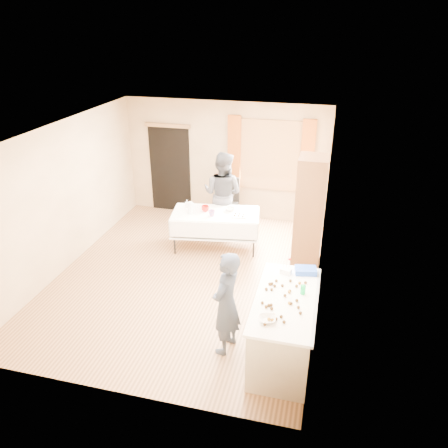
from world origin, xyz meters
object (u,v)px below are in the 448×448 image
(counter, at_px, (284,327))
(chair, at_px, (227,210))
(cabinet, at_px, (309,213))
(girl, at_px, (226,304))
(party_table, at_px, (216,227))
(woman, at_px, (223,194))

(counter, bearing_deg, chair, 114.03)
(cabinet, relative_size, chair, 2.00)
(girl, bearing_deg, chair, -154.14)
(counter, height_order, party_table, counter)
(chair, bearing_deg, woman, -82.13)
(counter, bearing_deg, woman, 116.77)
(cabinet, distance_m, chair, 2.38)
(party_table, relative_size, chair, 1.75)
(party_table, height_order, woman, woman)
(woman, bearing_deg, counter, 127.57)
(party_table, xyz_separation_m, woman, (-0.03, 0.67, 0.44))
(party_table, bearing_deg, chair, 82.84)
(cabinet, bearing_deg, woman, 154.38)
(woman, bearing_deg, party_table, 103.20)
(cabinet, height_order, chair, cabinet)
(cabinet, relative_size, counter, 1.23)
(cabinet, height_order, woman, cabinet)
(girl, bearing_deg, woman, -152.55)
(counter, distance_m, girl, 0.84)
(party_table, bearing_deg, counter, -67.34)
(party_table, distance_m, woman, 0.80)
(cabinet, xyz_separation_m, party_table, (-1.79, 0.20, -0.59))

